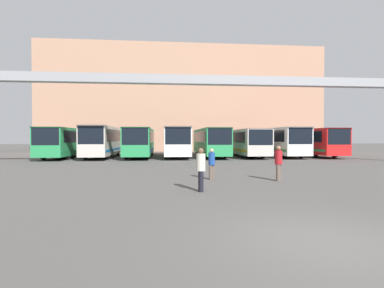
{
  "coord_description": "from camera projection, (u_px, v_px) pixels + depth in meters",
  "views": [
    {
      "loc": [
        -3.25,
        -5.67,
        2.11
      ],
      "look_at": [
        -0.66,
        21.62,
        1.54
      ],
      "focal_mm": 28.0,
      "sensor_mm": 36.0,
      "label": 1
    }
  ],
  "objects": [
    {
      "name": "bus_slot_1",
      "position": [
        103.0,
        140.0,
        32.04
      ],
      "size": [
        2.48,
        11.06,
        3.27
      ],
      "color": "beige",
      "rests_on": "ground"
    },
    {
      "name": "ground_plane",
      "position": [
        327.0,
        243.0,
        6.0
      ],
      "size": [
        200.0,
        200.0,
        0.0
      ],
      "primitive_type": "plane",
      "color": "#514F4C"
    },
    {
      "name": "overhead_gantry",
      "position": [
        205.0,
        88.0,
        23.71
      ],
      "size": [
        37.18,
        0.8,
        7.02
      ],
      "color": "gray",
      "rests_on": "ground"
    },
    {
      "name": "bus_slot_0",
      "position": [
        67.0,
        141.0,
        31.95
      ],
      "size": [
        2.59,
        11.59,
        3.09
      ],
      "color": "#268C4C",
      "rests_on": "ground"
    },
    {
      "name": "bus_slot_7",
      "position": [
        309.0,
        141.0,
        34.74
      ],
      "size": [
        2.56,
        12.05,
        3.08
      ],
      "color": "red",
      "rests_on": "ground"
    },
    {
      "name": "bus_slot_4",
      "position": [
        210.0,
        141.0,
        33.78
      ],
      "size": [
        2.49,
        12.33,
        3.09
      ],
      "color": "#268C4C",
      "rests_on": "ground"
    },
    {
      "name": "bus_slot_6",
      "position": [
        280.0,
        140.0,
        33.38
      ],
      "size": [
        2.59,
        10.06,
        3.17
      ],
      "color": "silver",
      "rests_on": "ground"
    },
    {
      "name": "bus_slot_3",
      "position": [
        176.0,
        140.0,
        32.97
      ],
      "size": [
        2.59,
        11.45,
        3.19
      ],
      "color": "silver",
      "rests_on": "ground"
    },
    {
      "name": "building_backdrop",
      "position": [
        182.0,
        102.0,
        52.2
      ],
      "size": [
        45.2,
        12.0,
        16.84
      ],
      "color": "tan",
      "rests_on": "ground"
    },
    {
      "name": "pedestrian_near_left",
      "position": [
        278.0,
        162.0,
        14.58
      ],
      "size": [
        0.36,
        0.36,
        1.71
      ],
      "rotation": [
        0.0,
        0.0,
        0.91
      ],
      "color": "brown",
      "rests_on": "ground"
    },
    {
      "name": "pedestrian_mid_right",
      "position": [
        201.0,
        168.0,
        11.68
      ],
      "size": [
        0.36,
        0.36,
        1.71
      ],
      "rotation": [
        0.0,
        0.0,
        4.73
      ],
      "color": "black",
      "rests_on": "ground"
    },
    {
      "name": "bus_slot_5",
      "position": [
        244.0,
        141.0,
        34.01
      ],
      "size": [
        2.56,
        12.05,
        3.0
      ],
      "color": "beige",
      "rests_on": "ground"
    },
    {
      "name": "bus_slot_2",
      "position": [
        140.0,
        141.0,
        33.13
      ],
      "size": [
        2.6,
        12.5,
        3.09
      ],
      "color": "#268C4C",
      "rests_on": "ground"
    },
    {
      "name": "pedestrian_far_center",
      "position": [
        212.0,
        163.0,
        15.03
      ],
      "size": [
        0.33,
        0.33,
        1.57
      ],
      "rotation": [
        0.0,
        0.0,
        3.71
      ],
      "color": "brown",
      "rests_on": "ground"
    }
  ]
}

